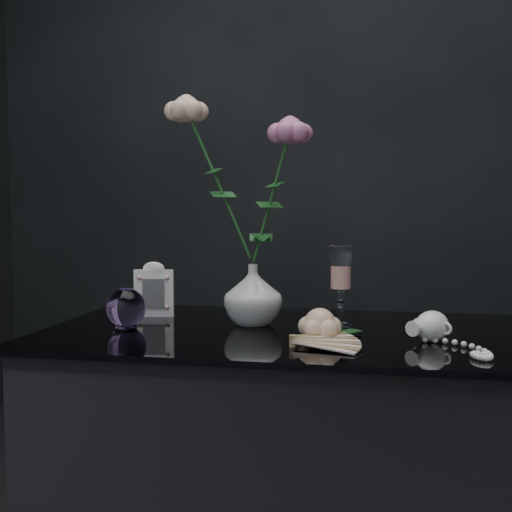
% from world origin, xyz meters
% --- Properties ---
extents(table, '(1.05, 0.58, 0.76)m').
position_xyz_m(table, '(0.00, 0.05, 0.38)').
color(table, black).
rests_on(table, ground).
extents(vase, '(0.17, 0.17, 0.14)m').
position_xyz_m(vase, '(-0.09, 0.09, 0.83)').
color(vase, silver).
rests_on(vase, table).
extents(wine_glass, '(0.06, 0.06, 0.18)m').
position_xyz_m(wine_glass, '(0.11, 0.11, 0.85)').
color(wine_glass, white).
rests_on(wine_glass, table).
extents(picture_frame, '(0.11, 0.09, 0.13)m').
position_xyz_m(picture_frame, '(-0.34, 0.16, 0.83)').
color(picture_frame, white).
rests_on(picture_frame, table).
extents(paperweight, '(0.09, 0.09, 0.09)m').
position_xyz_m(paperweight, '(-0.35, 0.01, 0.81)').
color(paperweight, '#A57BC8').
rests_on(paperweight, table).
extents(paper_fan, '(0.26, 0.21, 0.03)m').
position_xyz_m(paper_fan, '(0.03, -0.11, 0.78)').
color(paper_fan, '#F9EDC7').
rests_on(paper_fan, table).
extents(loose_rose, '(0.21, 0.23, 0.06)m').
position_xyz_m(loose_rose, '(0.07, -0.05, 0.79)').
color(loose_rose, beige).
rests_on(loose_rose, table).
extents(pearl_jar, '(0.30, 0.30, 0.06)m').
position_xyz_m(pearl_jar, '(0.29, -0.01, 0.79)').
color(pearl_jar, white).
rests_on(pearl_jar, table).
extents(roses, '(0.31, 0.11, 0.42)m').
position_xyz_m(roses, '(-0.12, 0.09, 1.10)').
color(roses, '#FDBC9D').
rests_on(roses, vase).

